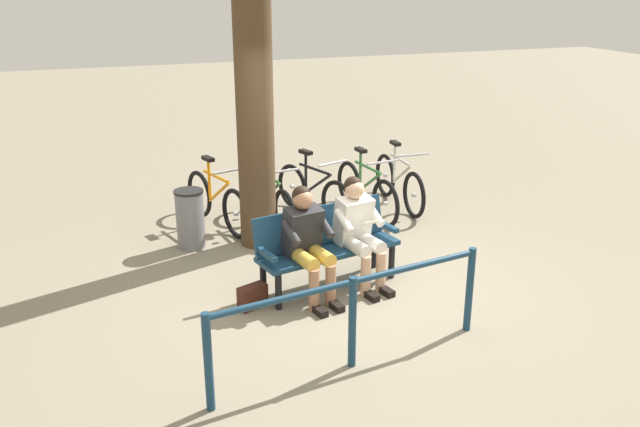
# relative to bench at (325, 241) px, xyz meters

# --- Properties ---
(ground_plane) EXTENTS (40.00, 40.00, 0.00)m
(ground_plane) POSITION_rel_bench_xyz_m (-0.19, 0.27, -0.51)
(ground_plane) COLOR gray
(bench) EXTENTS (1.66, 0.80, 0.87)m
(bench) POSITION_rel_bench_xyz_m (0.00, 0.00, 0.00)
(bench) COLOR navy
(bench) RESTS_ON ground
(person_reading) EXTENTS (0.54, 0.82, 1.20)m
(person_reading) POSITION_rel_bench_xyz_m (-0.34, 0.10, 0.16)
(person_reading) COLOR white
(person_reading) RESTS_ON ground
(person_companion) EXTENTS (0.54, 0.82, 1.20)m
(person_companion) POSITION_rel_bench_xyz_m (0.28, 0.23, 0.16)
(person_companion) COLOR #262628
(person_companion) RESTS_ON ground
(handbag) EXTENTS (0.33, 0.24, 0.24)m
(handbag) POSITION_rel_bench_xyz_m (0.90, 0.27, -0.39)
(handbag) COLOR #3F1E14
(handbag) RESTS_ON ground
(tree_trunk) EXTENTS (0.45, 0.45, 3.47)m
(tree_trunk) POSITION_rel_bench_xyz_m (0.38, -1.41, 1.23)
(tree_trunk) COLOR #4C3823
(tree_trunk) RESTS_ON ground
(litter_bin) EXTENTS (0.37, 0.37, 0.74)m
(litter_bin) POSITION_rel_bench_xyz_m (1.21, -1.57, -0.13)
(litter_bin) COLOR slate
(litter_bin) RESTS_ON ground
(bicycle_orange) EXTENTS (0.48, 1.68, 0.94)m
(bicycle_orange) POSITION_rel_bench_xyz_m (-1.92, -2.10, -0.15)
(bicycle_orange) COLOR black
(bicycle_orange) RESTS_ON ground
(bicycle_purple) EXTENTS (0.48, 1.68, 0.94)m
(bicycle_purple) POSITION_rel_bench_xyz_m (-1.32, -1.91, -0.15)
(bicycle_purple) COLOR black
(bicycle_purple) RESTS_ON ground
(bicycle_blue) EXTENTS (0.66, 1.61, 0.94)m
(bicycle_blue) POSITION_rel_bench_xyz_m (-0.59, -2.07, -0.15)
(bicycle_blue) COLOR black
(bicycle_blue) RESTS_ON ground
(bicycle_silver) EXTENTS (0.48, 1.67, 0.94)m
(bicycle_silver) POSITION_rel_bench_xyz_m (0.10, -1.94, -0.15)
(bicycle_silver) COLOR black
(bicycle_silver) RESTS_ON ground
(bicycle_red) EXTENTS (0.62, 1.63, 0.94)m
(bicycle_red) POSITION_rel_bench_xyz_m (0.75, -2.18, -0.15)
(bicycle_red) COLOR black
(bicycle_red) RESTS_ON ground
(railing_fence) EXTENTS (2.64, 0.48, 0.85)m
(railing_fence) POSITION_rel_bench_xyz_m (0.35, 1.62, 0.07)
(railing_fence) COLOR navy
(railing_fence) RESTS_ON ground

